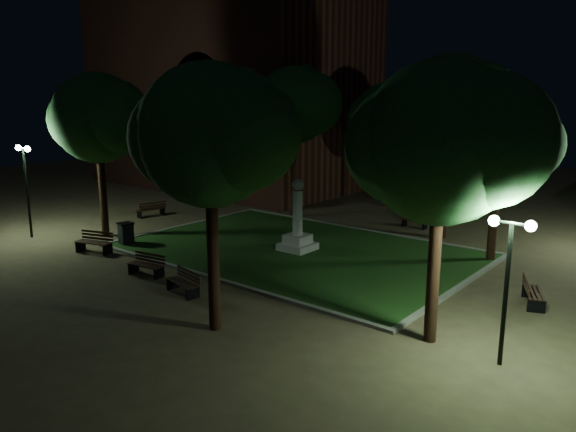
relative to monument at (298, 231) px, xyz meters
name	(u,v)px	position (x,y,z in m)	size (l,w,h in m)	color
ground	(268,261)	(0.00, -2.00, -0.96)	(80.00, 80.00, 0.00)	#4D3F2B
lawn	(297,250)	(0.00, 0.00, -0.92)	(15.00, 10.00, 0.08)	#1E4115
lawn_kerb	(297,250)	(0.00, 0.00, -0.90)	(15.40, 10.40, 0.12)	slate
monument	(298,231)	(0.00, 0.00, 0.00)	(1.40, 1.40, 3.20)	#A5A198
building_main	(229,87)	(-15.86, 11.79, 6.42)	(20.00, 12.00, 15.00)	#4A231A
tree_west	(98,118)	(-9.05, -3.85, 4.83)	(5.30, 4.32, 7.96)	black
tree_north_wl	(295,105)	(-4.46, 5.41, 5.32)	(5.19, 4.24, 8.41)	black
tree_north_er	(453,107)	(4.16, 6.37, 5.38)	(6.01, 4.91, 8.80)	black
tree_ne	(502,146)	(7.34, 4.04, 3.90)	(4.63, 3.78, 6.76)	black
tree_east	(444,143)	(8.79, -4.88, 4.73)	(5.48, 4.48, 7.93)	black
tree_se	(212,136)	(3.35, -8.20, 4.87)	(5.06, 4.13, 7.90)	black
tree_nw	(270,94)	(-8.75, 8.23, 5.94)	(6.79, 5.54, 9.67)	black
tree_far_north	(390,119)	(-1.95, 11.59, 4.42)	(5.54, 4.52, 7.64)	black
lamppost_sw	(25,174)	(-11.75, -6.31, 2.20)	(1.18, 0.28, 4.52)	black
lamppost_se	(509,262)	(10.76, -5.06, 1.86)	(1.18, 0.28, 3.96)	black
lamppost_nw	(232,154)	(-10.79, 6.81, 2.10)	(1.18, 0.28, 4.36)	black
bench_near_left	(147,265)	(-2.50, -6.35, -0.56)	(1.61, 0.77, 0.85)	black
bench_near_right	(184,283)	(0.22, -6.78, -0.56)	(1.61, 0.80, 0.84)	black
bench_west_near	(95,243)	(-6.94, -5.83, -0.52)	(1.80, 1.09, 0.93)	black
bench_left_side	(151,210)	(-10.90, 0.31, -0.54)	(0.89, 1.71, 0.89)	black
bench_right_side	(532,293)	(10.11, -0.11, -0.54)	(1.16, 1.70, 0.89)	black
bench_far_side	(414,221)	(2.01, 7.39, -0.60)	(1.39, 0.53, 0.75)	black
trash_bin	(126,234)	(-6.88, -4.22, -0.42)	(0.73, 0.73, 1.07)	black
bicycle	(206,199)	(-10.93, 4.58, -0.52)	(0.58, 1.66, 0.87)	black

